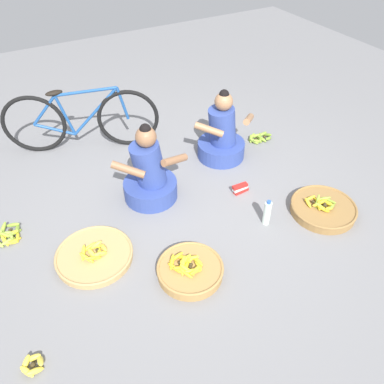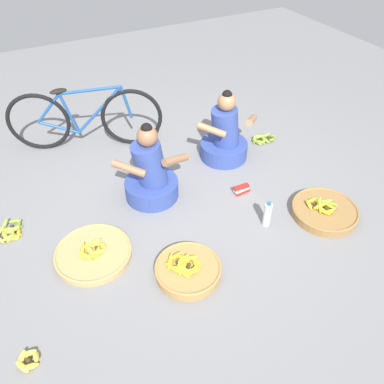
% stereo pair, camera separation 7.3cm
% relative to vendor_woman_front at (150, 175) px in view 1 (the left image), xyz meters
% --- Properties ---
extents(ground_plane, '(10.00, 10.00, 0.00)m').
position_rel_vendor_woman_front_xyz_m(ground_plane, '(0.19, -0.30, -0.26)').
color(ground_plane, slate).
extents(vendor_woman_front, '(0.72, 0.52, 0.82)m').
position_rel_vendor_woman_front_xyz_m(vendor_woman_front, '(0.00, 0.00, 0.00)').
color(vendor_woman_front, '#334793').
rests_on(vendor_woman_front, ground).
extents(vendor_woman_behind, '(0.75, 0.52, 0.80)m').
position_rel_vendor_woman_front_xyz_m(vendor_woman_behind, '(0.97, 0.25, -0.01)').
color(vendor_woman_behind, '#334793').
rests_on(vendor_woman_behind, ground).
extents(bicycle_leaning, '(1.60, 0.67, 0.73)m').
position_rel_vendor_woman_front_xyz_m(bicycle_leaning, '(-0.30, 1.15, 0.10)').
color(bicycle_leaning, black).
rests_on(bicycle_leaning, ground).
extents(banana_basket_near_bicycle, '(0.65, 0.65, 0.13)m').
position_rel_vendor_woman_front_xyz_m(banana_basket_near_bicycle, '(-0.74, -0.49, -0.22)').
color(banana_basket_near_bicycle, tan).
rests_on(banana_basket_near_bicycle, ground).
extents(banana_basket_back_center, '(0.61, 0.61, 0.16)m').
position_rel_vendor_woman_front_xyz_m(banana_basket_back_center, '(1.32, -0.99, -0.21)').
color(banana_basket_back_center, olive).
rests_on(banana_basket_back_center, ground).
extents(banana_basket_front_right, '(0.54, 0.54, 0.16)m').
position_rel_vendor_woman_front_xyz_m(banana_basket_front_right, '(-0.12, -1.02, -0.21)').
color(banana_basket_front_right, '#A87F47').
rests_on(banana_basket_front_right, ground).
extents(loose_bananas_back_left, '(0.28, 0.30, 0.09)m').
position_rel_vendor_woman_front_xyz_m(loose_bananas_back_left, '(-1.33, 0.10, -0.24)').
color(loose_bananas_back_left, yellow).
rests_on(loose_bananas_back_left, ground).
extents(loose_bananas_front_left, '(0.31, 0.21, 0.08)m').
position_rel_vendor_woman_front_xyz_m(loose_bananas_front_left, '(1.55, 0.31, -0.23)').
color(loose_bananas_front_left, '#8CAD38').
rests_on(loose_bananas_front_left, ground).
extents(loose_bananas_mid_right, '(0.16, 0.18, 0.08)m').
position_rel_vendor_woman_front_xyz_m(loose_bananas_mid_right, '(-1.38, -1.18, -0.23)').
color(loose_bananas_mid_right, yellow).
rests_on(loose_bananas_mid_right, ground).
extents(water_bottle, '(0.07, 0.07, 0.27)m').
position_rel_vendor_woman_front_xyz_m(water_bottle, '(0.77, -0.84, -0.14)').
color(water_bottle, silver).
rests_on(water_bottle, ground).
extents(packet_carton_stack, '(0.17, 0.07, 0.09)m').
position_rel_vendor_woman_front_xyz_m(packet_carton_stack, '(0.81, -0.37, -0.22)').
color(packet_carton_stack, red).
rests_on(packet_carton_stack, ground).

